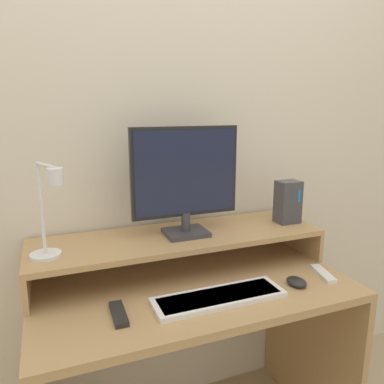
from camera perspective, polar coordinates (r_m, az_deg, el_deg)
name	(u,v)px	position (r m, az deg, el deg)	size (l,w,h in m)	color
wall_back	(163,146)	(1.64, -4.46, 7.06)	(6.00, 0.05, 2.50)	beige
desk	(193,337)	(1.57, 0.13, -21.17)	(1.17, 0.64, 0.77)	tan
monitor_shelf	(180,239)	(1.53, -1.91, -7.25)	(1.17, 0.35, 0.14)	tan
monitor	(185,178)	(1.46, -1.00, 2.13)	(0.43, 0.14, 0.43)	#38383D
desk_lamp	(48,216)	(1.30, -21.04, -3.45)	(0.13, 0.20, 0.33)	silver
router_dock	(288,202)	(1.70, 14.39, -1.46)	(0.10, 0.08, 0.19)	#3D3D42
keyboard	(219,297)	(1.34, 4.15, -15.69)	(0.46, 0.14, 0.02)	white
mouse	(297,282)	(1.48, 15.64, -13.03)	(0.07, 0.09, 0.03)	black
remote_control	(119,314)	(1.27, -11.11, -17.75)	(0.05, 0.15, 0.02)	black
remote_secondary	(323,274)	(1.59, 19.34, -11.66)	(0.07, 0.15, 0.02)	white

